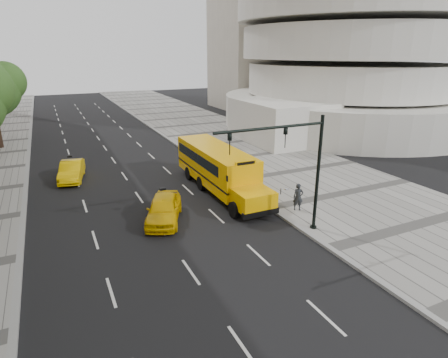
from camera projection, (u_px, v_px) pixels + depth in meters
name	position (u px, v px, depth m)	size (l,w,h in m)	color
ground	(153.00, 195.00, 25.80)	(140.00, 140.00, 0.00)	black
sidewalk_museum	(297.00, 171.00, 30.63)	(12.00, 140.00, 0.15)	gray
curb_museum	(231.00, 182.00, 28.20)	(0.30, 140.00, 0.15)	gray
curb_far	(24.00, 215.00, 22.54)	(0.30, 140.00, 0.15)	gray
guggenheim	(329.00, 17.00, 49.06)	(33.20, 42.20, 35.00)	white
school_bus	(217.00, 165.00, 26.39)	(2.96, 11.56, 3.19)	#FFB300
taxi_near	(164.00, 209.00, 21.67)	(1.81, 4.49, 1.53)	#EAB602
taxi_far	(72.00, 171.00, 28.61)	(1.53, 4.39, 1.45)	#EAB602
pedestrian	(298.00, 197.00, 22.77)	(0.61, 0.40, 1.69)	#222528
traffic_signal	(297.00, 163.00, 18.86)	(6.18, 0.36, 6.40)	black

